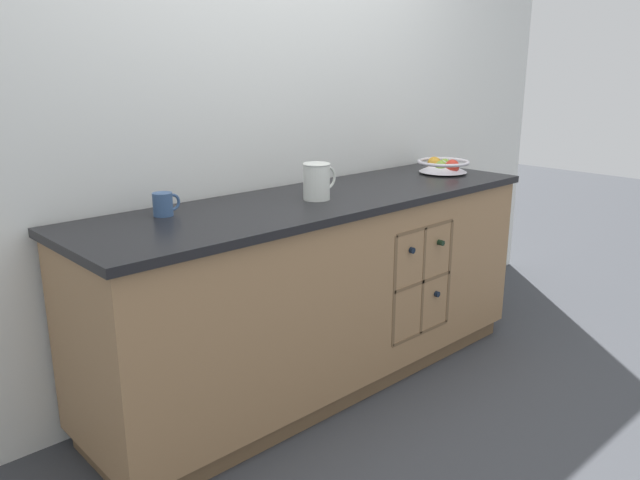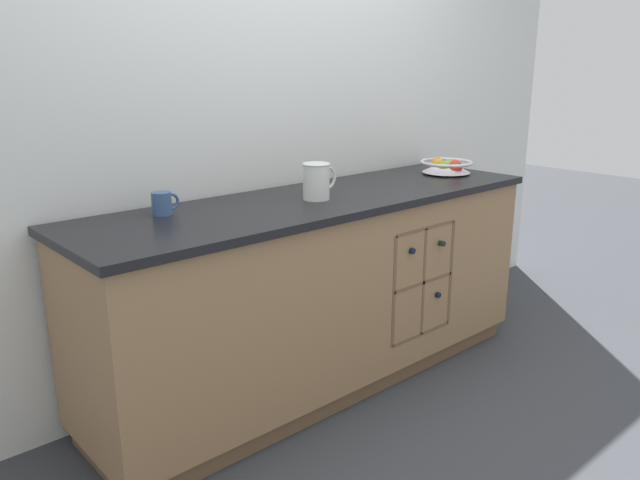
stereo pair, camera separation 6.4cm
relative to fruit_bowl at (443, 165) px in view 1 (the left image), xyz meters
The scene contains 6 objects.
ground_plane 1.34m from the fruit_bowl, behind, with size 14.00×14.00×0.00m, color #383A3F.
back_wall 1.05m from the fruit_bowl, 158.35° to the left, with size 4.69×0.06×2.55m, color silver.
kitchen_island 1.05m from the fruit_bowl, behind, with size 2.33×0.66×0.92m.
fruit_bowl is the anchor object (origin of this frame).
white_pitcher 0.98m from the fruit_bowl, behind, with size 0.18×0.12×0.16m.
ceramic_mug 1.64m from the fruit_bowl, behind, with size 0.12×0.08×0.09m.
Camera 1 is at (-1.89, -2.03, 1.50)m, focal length 35.00 mm.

